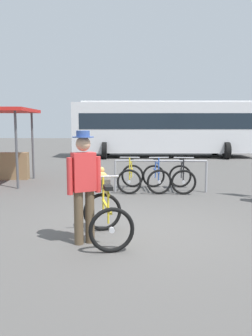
# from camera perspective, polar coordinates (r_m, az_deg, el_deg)

# --- Properties ---
(ground_plane) EXTENTS (80.00, 80.00, 0.00)m
(ground_plane) POSITION_cam_1_polar(r_m,az_deg,el_deg) (6.00, 2.13, -10.23)
(ground_plane) COLOR #514F4C
(bike_rack_rail) EXTENTS (2.51, 0.07, 0.88)m
(bike_rack_rail) POSITION_cam_1_polar(r_m,az_deg,el_deg) (9.10, 5.89, -0.11)
(bike_rack_rail) COLOR #99999E
(bike_rack_rail) RESTS_ON ground
(racked_bike_yellow) EXTENTS (0.72, 1.15, 0.98)m
(racked_bike_yellow) POSITION_cam_1_polar(r_m,az_deg,el_deg) (9.30, 0.84, -1.59)
(racked_bike_yellow) COLOR black
(racked_bike_yellow) RESTS_ON ground
(racked_bike_blue) EXTENTS (0.78, 1.17, 0.97)m
(racked_bike_blue) POSITION_cam_1_polar(r_m,az_deg,el_deg) (9.31, 5.16, -1.62)
(racked_bike_blue) COLOR black
(racked_bike_blue) RESTS_ON ground
(racked_bike_black) EXTENTS (0.69, 1.11, 0.97)m
(racked_bike_black) POSITION_cam_1_polar(r_m,az_deg,el_deg) (9.36, 9.44, -1.63)
(racked_bike_black) COLOR black
(racked_bike_black) RESTS_ON ground
(featured_bicycle) EXTENTS (0.90, 1.25, 1.09)m
(featured_bicycle) POSITION_cam_1_polar(r_m,az_deg,el_deg) (5.40, -3.50, -6.87)
(featured_bicycle) COLOR black
(featured_bicycle) RESTS_ON ground
(person_with_featured_bike) EXTENTS (0.48, 0.34, 1.72)m
(person_with_featured_bike) POSITION_cam_1_polar(r_m,az_deg,el_deg) (5.10, -7.16, -2.45)
(person_with_featured_bike) COLOR brown
(person_with_featured_bike) RESTS_ON ground
(bus_distant) EXTENTS (10.09, 3.66, 3.08)m
(bus_distant) POSITION_cam_1_polar(r_m,az_deg,el_deg) (19.22, 6.37, 7.08)
(bus_distant) COLOR silver
(bus_distant) RESTS_ON ground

